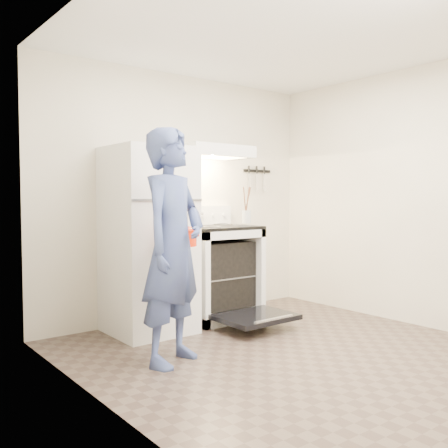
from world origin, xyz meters
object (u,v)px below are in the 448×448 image
at_px(person, 173,246).
at_px(dutch_oven, 180,238).
at_px(tea_kettle, 193,213).
at_px(stove_body, 217,274).
at_px(refrigerator, 148,240).

distance_m(person, dutch_oven, 0.41).
xyz_separation_m(tea_kettle, dutch_oven, (-0.61, -0.70, -0.17)).
relative_size(stove_body, dutch_oven, 2.63).
bearing_deg(stove_body, refrigerator, -178.23).
height_order(stove_body, tea_kettle, tea_kettle).
xyz_separation_m(refrigerator, tea_kettle, (0.59, 0.15, 0.23)).
xyz_separation_m(stove_body, tea_kettle, (-0.22, 0.12, 0.62)).
distance_m(stove_body, dutch_oven, 1.11).
bearing_deg(dutch_oven, refrigerator, 88.27).
height_order(tea_kettle, dutch_oven, tea_kettle).
relative_size(tea_kettle, person, 0.15).
distance_m(stove_body, person, 1.47).
xyz_separation_m(refrigerator, stove_body, (0.81, 0.02, -0.39)).
height_order(stove_body, person, person).
relative_size(refrigerator, stove_body, 1.85).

